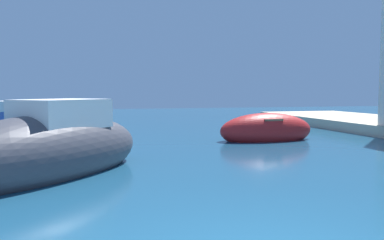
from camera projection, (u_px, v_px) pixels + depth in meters
moored_boat_1 at (48, 150)px, 9.13m from camera, size 5.63×5.70×2.21m
moored_boat_3 at (266, 130)px, 15.73m from camera, size 4.06×1.77×1.43m
moored_boat_5 at (24, 128)px, 15.31m from camera, size 4.87×5.99×1.99m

